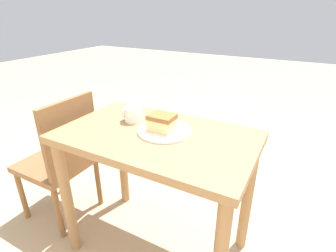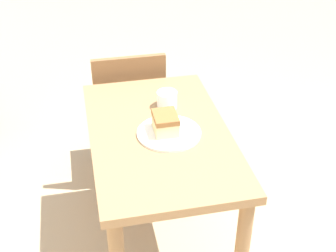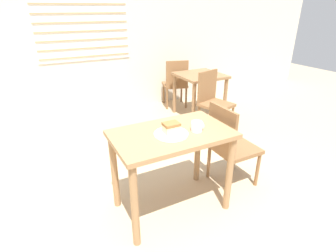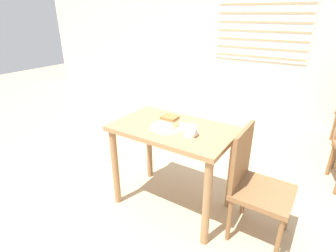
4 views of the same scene
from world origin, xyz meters
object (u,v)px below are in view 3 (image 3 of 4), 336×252
dining_table_far (200,82)px  plate (171,134)px  chair_near_window (230,144)px  coffee_mug (197,126)px  chair_far_opposite (176,82)px  dining_table_near (172,147)px  cake_slice (171,128)px  chair_far_corner (213,100)px

dining_table_far → plate: bearing=-129.6°
dining_table_far → plate: 2.42m
chair_near_window → coffee_mug: 0.62m
chair_far_opposite → plate: bearing=76.5°
chair_near_window → dining_table_near: bearing=94.3°
plate → cake_slice: (0.01, 0.01, 0.05)m
plate → chair_far_opposite: bearing=60.2°
chair_far_corner → cake_slice: bearing=-152.0°
dining_table_near → chair_far_corner: size_ratio=1.12×
dining_table_far → coffee_mug: bearing=-124.6°
chair_far_opposite → plate: size_ratio=3.15×
dining_table_near → plate: (-0.03, -0.04, 0.15)m
chair_far_opposite → cake_slice: (-1.38, -2.40, 0.36)m
chair_far_opposite → cake_slice: size_ratio=6.90×
chair_far_corner → plate: (-1.40, -1.30, 0.32)m
dining_table_near → plate: 0.15m
dining_table_far → chair_near_window: (-0.82, -1.77, -0.12)m
chair_far_corner → chair_far_opposite: same height
chair_near_window → chair_far_corner: 1.39m
plate → cake_slice: bearing=59.8°
cake_slice → chair_far_opposite: bearing=60.2°
coffee_mug → chair_far_opposite: bearing=64.7°
dining_table_far → cake_slice: bearing=-129.6°
dining_table_near → plate: bearing=-124.8°
chair_near_window → coffee_mug: bearing=104.6°
chair_near_window → coffee_mug: (-0.49, -0.13, 0.35)m
dining_table_near → chair_far_corner: bearing=42.6°
dining_table_near → chair_far_opposite: (1.36, 2.38, -0.17)m
chair_near_window → chair_far_opposite: (0.67, 2.33, 0.00)m
chair_near_window → cake_slice: chair_near_window is taller
chair_near_window → coffee_mug: chair_near_window is taller
chair_near_window → cake_slice: (-0.71, -0.08, 0.36)m
chair_far_opposite → chair_near_window: bearing=90.3°
plate → cake_slice: cake_slice is taller
chair_far_corner → cake_slice: size_ratio=6.90×
chair_far_corner → chair_far_opposite: size_ratio=1.00×
chair_far_opposite → cake_slice: chair_far_opposite is taller
chair_far_opposite → plate: 2.80m
dining_table_near → chair_near_window: 0.71m
chair_far_opposite → coffee_mug: bearing=81.0°
plate → cake_slice: 0.05m
chair_far_corner → coffee_mug: bearing=-146.0°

